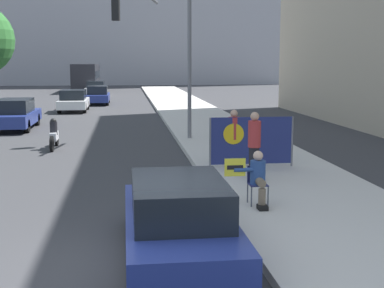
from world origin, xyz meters
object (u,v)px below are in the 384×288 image
object	(u,v)px
seated_protester	(258,176)
car_on_road_midblock	(74,101)
pedestrian_behind	(234,138)
car_on_road_nearest	(15,114)
protest_banner	(251,141)
traffic_light_pole	(162,40)
motorcycle_on_road	(54,135)
jogger_on_sidewalk	(254,145)
car_on_road_distant	(98,95)
parked_car_curbside	(178,219)
city_bus_on_road	(86,76)
car_on_road_far_lane	(96,88)

from	to	relation	value
seated_protester	car_on_road_midblock	size ratio (longest dim) A/B	0.27
pedestrian_behind	car_on_road_nearest	bearing A→B (deg)	-125.14
pedestrian_behind	car_on_road_midblock	size ratio (longest dim) A/B	0.39
pedestrian_behind	protest_banner	xyz separation A→B (m)	(0.50, -0.14, -0.07)
seated_protester	car_on_road_nearest	distance (m)	17.89
seated_protester	pedestrian_behind	bearing A→B (deg)	103.88
traffic_light_pole	motorcycle_on_road	xyz separation A→B (m)	(-4.28, -1.23, -3.66)
car_on_road_midblock	jogger_on_sidewalk	bearing A→B (deg)	-73.42
traffic_light_pole	car_on_road_distant	size ratio (longest dim) A/B	1.28
pedestrian_behind	motorcycle_on_road	distance (m)	7.95
parked_car_curbside	city_bus_on_road	world-z (taller)	city_bus_on_road
car_on_road_far_lane	motorcycle_on_road	xyz separation A→B (m)	(0.09, -32.64, -0.20)
parked_car_curbside	car_on_road_midblock	distance (m)	28.16
car_on_road_nearest	motorcycle_on_road	bearing A→B (deg)	-67.14
parked_car_curbside	motorcycle_on_road	world-z (taller)	parked_car_curbside
car_on_road_nearest	car_on_road_midblock	world-z (taller)	car_on_road_nearest
seated_protester	jogger_on_sidewalk	xyz separation A→B (m)	(0.53, 2.50, 0.29)
jogger_on_sidewalk	seated_protester	bearing A→B (deg)	97.60
parked_car_curbside	jogger_on_sidewalk	bearing A→B (deg)	63.29
seated_protester	protest_banner	distance (m)	4.30
seated_protester	protest_banner	xyz separation A→B (m)	(0.86, 4.21, 0.16)
car_on_road_midblock	car_on_road_distant	xyz separation A→B (m)	(1.32, 5.97, -0.00)
parked_car_curbside	car_on_road_distant	distance (m)	33.94
protest_banner	car_on_road_far_lane	world-z (taller)	protest_banner
car_on_road_nearest	car_on_road_distant	bearing A→B (deg)	77.95
seated_protester	car_on_road_distant	size ratio (longest dim) A/B	0.26
car_on_road_distant	motorcycle_on_road	size ratio (longest dim) A/B	2.25
car_on_road_nearest	traffic_light_pole	bearing A→B (deg)	-36.06
jogger_on_sidewalk	city_bus_on_road	distance (m)	47.90
car_on_road_nearest	motorcycle_on_road	world-z (taller)	car_on_road_nearest
protest_banner	parked_car_curbside	world-z (taller)	protest_banner
jogger_on_sidewalk	car_on_road_far_lane	bearing A→B (deg)	-61.51
motorcycle_on_road	seated_protester	bearing A→B (deg)	-59.91
traffic_light_pole	pedestrian_behind	bearing A→B (deg)	-75.70
car_on_road_midblock	city_bus_on_road	size ratio (longest dim) A/B	0.42
parked_car_curbside	car_on_road_far_lane	size ratio (longest dim) A/B	1.00
jogger_on_sidewalk	car_on_road_far_lane	size ratio (longest dim) A/B	0.41
city_bus_on_road	parked_car_curbside	bearing A→B (deg)	-84.47
car_on_road_distant	motorcycle_on_road	distance (m)	21.67
car_on_road_far_lane	city_bus_on_road	world-z (taller)	city_bus_on_road
protest_banner	motorcycle_on_road	bearing A→B (deg)	139.93
car_on_road_midblock	car_on_road_distant	distance (m)	6.11
pedestrian_behind	motorcycle_on_road	bearing A→B (deg)	-113.36
car_on_road_far_lane	pedestrian_behind	bearing A→B (deg)	-80.97
protest_banner	car_on_road_midblock	world-z (taller)	protest_banner
car_on_road_far_lane	city_bus_on_road	xyz separation A→B (m)	(-1.40, 7.53, 1.05)
protest_banner	car_on_road_nearest	xyz separation A→B (m)	(-9.08, 11.68, -0.24)
car_on_road_far_lane	parked_car_curbside	bearing A→B (deg)	-85.32
pedestrian_behind	traffic_light_pole	size ratio (longest dim) A/B	0.29
jogger_on_sidewalk	parked_car_curbside	xyz separation A→B (m)	(-2.53, -5.03, -0.42)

